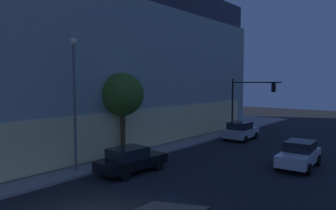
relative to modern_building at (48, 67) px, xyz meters
The scene contains 7 objects.
modern_building is the anchor object (origin of this frame).
traffic_light_far_corner 22.11m from the modern_building, 59.31° to the right, with size 0.33×5.32×5.69m.
street_lamp_sidewalk 18.68m from the modern_building, 116.72° to the right, with size 0.44×0.44×7.93m.
sidewalk_tree 16.77m from the modern_building, 103.82° to the right, with size 3.08×3.08×5.99m.
car_black 21.31m from the modern_building, 108.30° to the right, with size 4.56×2.19×1.57m.
car_white 27.66m from the modern_building, 87.51° to the right, with size 4.47×2.19×1.68m.
car_silver 22.08m from the modern_building, 67.89° to the right, with size 4.21×2.32×1.73m.
Camera 1 is at (-7.10, -9.51, 5.45)m, focal length 34.09 mm.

